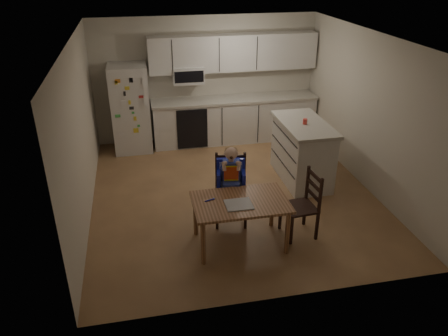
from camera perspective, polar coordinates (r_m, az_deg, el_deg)
room at (r=7.15m, az=0.34°, el=7.40°), size 4.52×5.01×2.51m
refrigerator at (r=8.72m, az=-12.11°, el=7.61°), size 0.72×0.70×1.70m
kitchen_run at (r=9.00m, az=1.14°, el=8.96°), size 3.37×0.62×2.15m
kitchen_island at (r=7.57m, az=10.16°, el=2.18°), size 0.74×1.41×1.04m
red_cup at (r=7.30m, az=10.53°, el=6.00°), size 0.07×0.07×0.09m
dining_table at (r=5.75m, az=2.14°, el=-5.11°), size 1.25×0.80×0.67m
napkin at (r=5.61m, az=1.93°, el=-4.78°), size 0.34×0.30×0.01m
toddler_spoon at (r=5.70m, az=-1.98°, el=-4.23°), size 0.12×0.06×0.02m
chair_booster at (r=6.20m, az=0.90°, el=-1.05°), size 0.52×0.52×1.19m
chair_side at (r=6.08m, az=10.71°, el=-4.14°), size 0.45×0.45×0.95m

